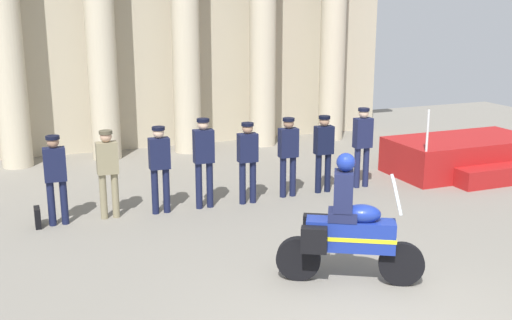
% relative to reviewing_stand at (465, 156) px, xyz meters
% --- Properties ---
extents(colonnade_backdrop, '(12.50, 1.57, 6.62)m').
position_rel_reviewing_stand_xyz_m(colonnade_backdrop, '(-5.39, 5.08, 3.17)').
color(colonnade_backdrop, '#B6AB91').
rests_on(colonnade_backdrop, ground_plane).
extents(reviewing_stand, '(3.46, 2.26, 1.72)m').
position_rel_reviewing_stand_xyz_m(reviewing_stand, '(0.00, 0.00, 0.00)').
color(reviewing_stand, '#A51919').
rests_on(reviewing_stand, ground_plane).
extents(officer_in_row_0, '(0.39, 0.24, 1.64)m').
position_rel_reviewing_stand_xyz_m(officer_in_row_0, '(-9.14, -0.15, 0.57)').
color(officer_in_row_0, '#141938').
rests_on(officer_in_row_0, ground_plane).
extents(officer_in_row_1, '(0.39, 0.24, 1.66)m').
position_rel_reviewing_stand_xyz_m(officer_in_row_1, '(-8.23, -0.12, 0.58)').
color(officer_in_row_1, '#847A5B').
rests_on(officer_in_row_1, ground_plane).
extents(officer_in_row_2, '(0.39, 0.24, 1.67)m').
position_rel_reviewing_stand_xyz_m(officer_in_row_2, '(-7.28, -0.19, 0.59)').
color(officer_in_row_2, '#141938').
rests_on(officer_in_row_2, ground_plane).
extents(officer_in_row_3, '(0.39, 0.24, 1.76)m').
position_rel_reviewing_stand_xyz_m(officer_in_row_3, '(-6.42, -0.20, 0.65)').
color(officer_in_row_3, '#141938').
rests_on(officer_in_row_3, ground_plane).
extents(officer_in_row_4, '(0.39, 0.24, 1.63)m').
position_rel_reviewing_stand_xyz_m(officer_in_row_4, '(-5.54, -0.24, 0.57)').
color(officer_in_row_4, '#141938').
rests_on(officer_in_row_4, ground_plane).
extents(officer_in_row_5, '(0.39, 0.24, 1.64)m').
position_rel_reviewing_stand_xyz_m(officer_in_row_5, '(-4.61, -0.14, 0.57)').
color(officer_in_row_5, '#141938').
rests_on(officer_in_row_5, ground_plane).
extents(officer_in_row_6, '(0.39, 0.24, 1.63)m').
position_rel_reviewing_stand_xyz_m(officer_in_row_6, '(-3.80, -0.13, 0.57)').
color(officer_in_row_6, black).
rests_on(officer_in_row_6, ground_plane).
extents(officer_in_row_7, '(0.39, 0.24, 1.73)m').
position_rel_reviewing_stand_xyz_m(officer_in_row_7, '(-2.85, -0.10, 0.63)').
color(officer_in_row_7, '#191E42').
rests_on(officer_in_row_7, ground_plane).
extents(motorcycle_with_rider, '(1.88, 1.20, 1.90)m').
position_rel_reviewing_stand_xyz_m(motorcycle_with_rider, '(-5.57, -4.16, 0.40)').
color(motorcycle_with_rider, black).
rests_on(motorcycle_with_rider, ground_plane).
extents(briefcase_on_ground, '(0.10, 0.32, 0.36)m').
position_rel_reviewing_stand_xyz_m(briefcase_on_ground, '(-9.51, -0.14, -0.22)').
color(briefcase_on_ground, black).
rests_on(briefcase_on_ground, ground_plane).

